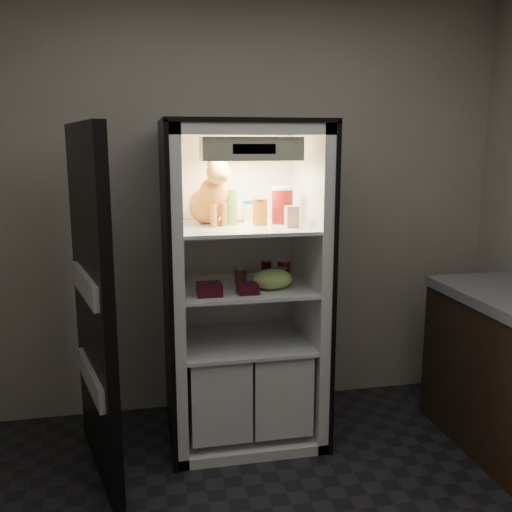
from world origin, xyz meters
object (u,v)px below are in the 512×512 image
Objects in this scene: berry_box_right at (248,288)px; salsa_jar at (260,212)px; refrigerator at (242,307)px; parmesan_shaker at (230,207)px; soda_can_b at (284,272)px; mayo_tub at (250,211)px; grape_bag at (272,279)px; soda_can_a at (266,270)px; tabby_cat at (210,198)px; pepper_jar at (282,205)px; condiment_jar at (240,275)px; soda_can_c at (282,277)px; cream_carton at (292,217)px; berry_box_left at (209,289)px.

salsa_jar is at bearing 59.46° from berry_box_right.
refrigerator is 17.24× the size of berry_box_right.
soda_can_b is (0.30, -0.06, -0.38)m from parmesan_shaker.
mayo_tub reaches higher than soda_can_b.
berry_box_right is at bearing -156.99° from grape_bag.
mayo_tub reaches higher than soda_can_a.
parmesan_shaker reaches higher than soda_can_b.
soda_can_b is at bearing 35.49° from berry_box_right.
salsa_jar is at bearing -19.47° from parmesan_shaker.
mayo_tub is at bearing -3.12° from tabby_cat.
refrigerator reaches higher than mayo_tub.
soda_can_b is (0.14, -0.00, -0.36)m from salsa_jar.
berry_box_right is (-0.01, -0.24, 0.18)m from refrigerator.
refrigerator is 0.58m from salsa_jar.
soda_can_b is at bearing -87.88° from pepper_jar.
berry_box_right is (-0.25, -0.18, -0.04)m from soda_can_b.
grape_bag is (0.15, -0.16, 0.01)m from condiment_jar.
refrigerator is 8.22× the size of grape_bag.
soda_can_b is 1.43× the size of condiment_jar.
parmesan_shaker is 0.49m from berry_box_right.
tabby_cat is 0.29m from salsa_jar.
refrigerator is 15.02× the size of mayo_tub.
mayo_tub reaches higher than condiment_jar.
salsa_jar is at bearing 149.23° from soda_can_c.
cream_carton is at bearing -28.70° from parmesan_shaker.
berry_box_left is (-0.46, -0.22, -0.42)m from pepper_jar.
mayo_tub is at bearing 146.95° from pepper_jar.
soda_can_c is (0.05, -0.20, -0.00)m from soda_can_a.
soda_can_b reaches higher than grape_bag.
parmesan_shaker reaches higher than salsa_jar.
cream_carton is 0.36m from soda_can_c.
soda_can_c is (-0.04, 0.05, -0.35)m from cream_carton.
salsa_jar is 1.13× the size of berry_box_left.
berry_box_left is at bearing -131.72° from mayo_tub.
tabby_cat is 2.68× the size of salsa_jar.
salsa_jar reaches higher than soda_can_a.
berry_box_left is at bearing -154.52° from pepper_jar.
soda_can_c is at bearing -103.40° from pepper_jar.
berry_box_left is (-0.36, -0.06, -0.02)m from grape_bag.
tabby_cat is at bearing 167.86° from soda_can_b.
cream_carton is 1.21× the size of condiment_jar.
condiment_jar is at bearing -139.91° from refrigerator.
parmesan_shaker is at bearing 151.30° from cream_carton.
berry_box_right is at bearing -153.07° from soda_can_c.
condiment_jar is at bearing 168.49° from soda_can_b.
parmesan_shaker is 0.30m from pepper_jar.
mayo_tub is at bearing 105.09° from grape_bag.
tabby_cat is 3.43× the size of cream_carton.
pepper_jar is 1.60× the size of berry_box_left.
salsa_jar is 0.71× the size of pepper_jar.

